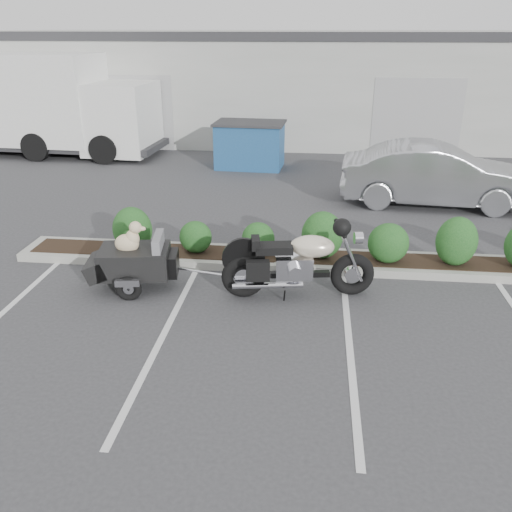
# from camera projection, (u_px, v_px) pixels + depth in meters

# --- Properties ---
(ground) EXTENTS (90.00, 90.00, 0.00)m
(ground) POSITION_uv_depth(u_px,v_px,m) (269.00, 320.00, 8.34)
(ground) COLOR #38383A
(ground) RESTS_ON ground
(planter_kerb) EXTENTS (12.00, 1.00, 0.15)m
(planter_kerb) POSITION_uv_depth(u_px,v_px,m) (332.00, 261.00, 10.23)
(planter_kerb) COLOR #9E9E93
(planter_kerb) RESTS_ON ground
(building) EXTENTS (26.00, 10.00, 4.00)m
(building) POSITION_uv_depth(u_px,v_px,m) (304.00, 81.00, 23.11)
(building) COLOR #9EA099
(building) RESTS_ON ground
(motorcycle) EXTENTS (2.55, 1.00, 1.47)m
(motorcycle) POSITION_uv_depth(u_px,v_px,m) (298.00, 264.00, 8.86)
(motorcycle) COLOR black
(motorcycle) RESTS_ON ground
(pet_trailer) EXTENTS (2.06, 1.17, 1.21)m
(pet_trailer) POSITION_uv_depth(u_px,v_px,m) (134.00, 260.00, 9.19)
(pet_trailer) COLOR black
(pet_trailer) RESTS_ON ground
(sedan) EXTENTS (4.75, 2.00, 1.53)m
(sedan) POSITION_uv_depth(u_px,v_px,m) (436.00, 175.00, 13.42)
(sedan) COLOR #ABACB2
(sedan) RESTS_ON ground
(dumpster) EXTENTS (2.24, 1.60, 1.42)m
(dumpster) POSITION_uv_depth(u_px,v_px,m) (250.00, 144.00, 17.11)
(dumpster) COLOR navy
(dumpster) RESTS_ON ground
(delivery_truck) EXTENTS (7.44, 2.95, 3.34)m
(delivery_truck) POSITION_uv_depth(u_px,v_px,m) (53.00, 107.00, 18.56)
(delivery_truck) COLOR white
(delivery_truck) RESTS_ON ground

